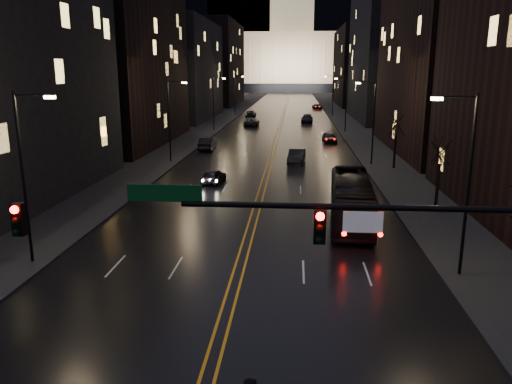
% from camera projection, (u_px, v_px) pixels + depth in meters
% --- Properties ---
extents(road, '(20.00, 320.00, 0.02)m').
position_uv_depth(road, '(286.00, 107.00, 141.82)').
color(road, black).
rests_on(road, ground).
extents(sidewalk_left, '(8.00, 320.00, 0.16)m').
position_uv_depth(sidewalk_left, '(237.00, 106.00, 142.87)').
color(sidewalk_left, black).
rests_on(sidewalk_left, ground).
extents(sidewalk_right, '(8.00, 320.00, 0.16)m').
position_uv_depth(sidewalk_right, '(336.00, 107.00, 140.73)').
color(sidewalk_right, black).
rests_on(sidewalk_right, ground).
extents(center_line, '(0.62, 320.00, 0.01)m').
position_uv_depth(center_line, '(286.00, 107.00, 141.82)').
color(center_line, orange).
rests_on(center_line, road).
extents(building_left_mid, '(12.00, 30.00, 28.00)m').
position_uv_depth(building_left_mid, '(119.00, 40.00, 66.50)').
color(building_left_mid, black).
rests_on(building_left_mid, ground).
extents(building_left_far, '(12.00, 34.00, 20.00)m').
position_uv_depth(building_left_far, '(183.00, 71.00, 104.25)').
color(building_left_far, black).
rests_on(building_left_far, ground).
extents(building_left_dist, '(12.00, 40.00, 24.00)m').
position_uv_depth(building_left_dist, '(218.00, 64.00, 150.27)').
color(building_left_dist, black).
rests_on(building_left_dist, ground).
extents(building_right_mid, '(12.00, 34.00, 26.00)m').
position_uv_depth(building_right_mid, '(387.00, 55.00, 100.34)').
color(building_right_mid, black).
rests_on(building_right_mid, ground).
extents(building_right_dist, '(12.00, 40.00, 22.00)m').
position_uv_depth(building_right_dist, '(358.00, 67.00, 147.30)').
color(building_right_dist, black).
rests_on(building_right_dist, ground).
extents(capitol, '(90.00, 50.00, 58.50)m').
position_uv_depth(capitol, '(291.00, 56.00, 253.99)').
color(capitol, black).
rests_on(capitol, ground).
extents(traffic_signal, '(17.29, 0.45, 7.00)m').
position_uv_depth(traffic_signal, '(404.00, 245.00, 14.24)').
color(traffic_signal, black).
rests_on(traffic_signal, ground).
extents(streetlamp_right_near, '(2.13, 0.25, 9.00)m').
position_uv_depth(streetlamp_right_near, '(465.00, 177.00, 23.56)').
color(streetlamp_right_near, black).
rests_on(streetlamp_right_near, ground).
extents(streetlamp_left_near, '(2.13, 0.25, 9.00)m').
position_uv_depth(streetlamp_left_near, '(26.00, 170.00, 25.21)').
color(streetlamp_left_near, black).
rests_on(streetlamp_left_near, ground).
extents(streetlamp_right_mid, '(2.13, 0.25, 9.00)m').
position_uv_depth(streetlamp_right_mid, '(372.00, 118.00, 52.62)').
color(streetlamp_right_mid, black).
rests_on(streetlamp_right_mid, ground).
extents(streetlamp_left_mid, '(2.13, 0.25, 9.00)m').
position_uv_depth(streetlamp_left_mid, '(171.00, 117.00, 54.27)').
color(streetlamp_left_mid, black).
rests_on(streetlamp_left_mid, ground).
extents(streetlamp_right_far, '(2.13, 0.25, 9.00)m').
position_uv_depth(streetlamp_right_far, '(345.00, 101.00, 81.68)').
color(streetlamp_right_far, black).
rests_on(streetlamp_right_far, ground).
extents(streetlamp_left_far, '(2.13, 0.25, 9.00)m').
position_uv_depth(streetlamp_left_far, '(215.00, 101.00, 83.33)').
color(streetlamp_left_far, black).
rests_on(streetlamp_left_far, ground).
extents(streetlamp_right_dist, '(2.13, 0.25, 9.00)m').
position_uv_depth(streetlamp_right_dist, '(332.00, 93.00, 110.74)').
color(streetlamp_right_dist, black).
rests_on(streetlamp_right_dist, ground).
extents(streetlamp_left_dist, '(2.13, 0.25, 9.00)m').
position_uv_depth(streetlamp_left_dist, '(236.00, 93.00, 112.39)').
color(streetlamp_left_dist, black).
rests_on(streetlamp_left_dist, ground).
extents(tree_right_mid, '(2.40, 2.40, 6.65)m').
position_uv_depth(tree_right_mid, '(440.00, 150.00, 35.15)').
color(tree_right_mid, black).
rests_on(tree_right_mid, ground).
extents(tree_right_far, '(2.40, 2.40, 6.65)m').
position_uv_depth(tree_right_far, '(396.00, 126.00, 50.65)').
color(tree_right_far, black).
rests_on(tree_right_far, ground).
extents(bus, '(3.35, 11.20, 3.08)m').
position_uv_depth(bus, '(351.00, 200.00, 33.45)').
color(bus, black).
rests_on(bus, ground).
extents(oncoming_car_a, '(2.08, 4.07, 1.33)m').
position_uv_depth(oncoming_car_a, '(213.00, 176.00, 45.18)').
color(oncoming_car_a, black).
rests_on(oncoming_car_a, ground).
extents(oncoming_car_b, '(1.74, 4.89, 1.61)m').
position_uv_depth(oncoming_car_b, '(207.00, 144.00, 64.14)').
color(oncoming_car_b, black).
rests_on(oncoming_car_b, ground).
extents(oncoming_car_c, '(2.62, 5.38, 1.47)m').
position_uv_depth(oncoming_car_c, '(252.00, 122.00, 91.89)').
color(oncoming_car_c, black).
rests_on(oncoming_car_c, ground).
extents(oncoming_car_d, '(2.24, 5.22, 1.50)m').
position_uv_depth(oncoming_car_d, '(251.00, 114.00, 109.88)').
color(oncoming_car_d, black).
rests_on(oncoming_car_d, ground).
extents(receding_car_a, '(2.11, 4.97, 1.60)m').
position_uv_depth(receding_car_a, '(297.00, 156.00, 54.69)').
color(receding_car_a, black).
rests_on(receding_car_a, ground).
extents(receding_car_b, '(2.11, 4.55, 1.51)m').
position_uv_depth(receding_car_b, '(329.00, 137.00, 70.67)').
color(receding_car_b, black).
rests_on(receding_car_b, ground).
extents(receding_car_c, '(2.49, 5.64, 1.61)m').
position_uv_depth(receding_car_c, '(307.00, 119.00, 97.34)').
color(receding_car_c, black).
rests_on(receding_car_c, ground).
extents(receding_car_d, '(2.66, 5.07, 1.36)m').
position_uv_depth(receding_car_d, '(317.00, 106.00, 133.17)').
color(receding_car_d, black).
rests_on(receding_car_d, ground).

